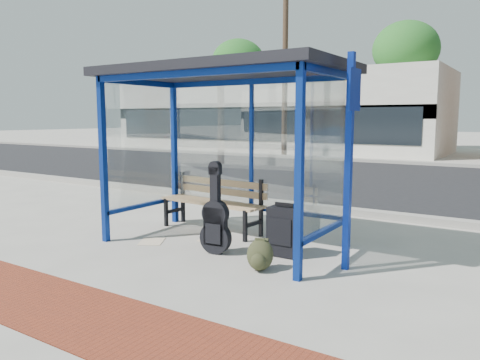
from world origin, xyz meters
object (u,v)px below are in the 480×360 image
Objects in this scene: guitar_bag at (216,222)px; suitcase at (284,231)px; bench at (214,200)px; backpack at (260,256)px.

suitcase is at bearing 19.25° from guitar_bag.
bench reaches higher than suitcase.
suitcase reaches higher than backpack.
bench is at bearing 121.46° from backpack.
guitar_bag reaches higher than suitcase.
backpack is (0.04, -0.67, -0.14)m from suitcase.
suitcase is at bearing -17.36° from bench.
suitcase is (1.55, -0.63, -0.17)m from bench.
guitar_bag is (0.76, -1.02, -0.07)m from bench.
suitcase is (0.78, 0.39, -0.10)m from guitar_bag.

